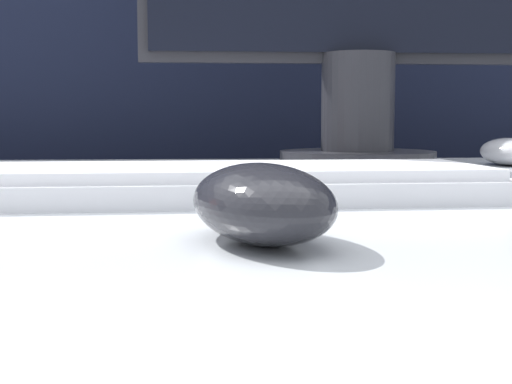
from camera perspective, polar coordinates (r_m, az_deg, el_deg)
name	(u,v)px	position (r m, az deg, el deg)	size (l,w,h in m)	color
partition_panel	(228,239)	(1.18, -2.24, -3.77)	(5.00, 0.03, 1.17)	black
computer_mouse_near	(262,203)	(0.33, 0.47, -0.88)	(0.09, 0.12, 0.04)	#232328
keyboard	(198,183)	(0.52, -4.69, 0.75)	(0.45, 0.16, 0.02)	white
computer_mouse_far	(510,152)	(0.94, 19.62, 3.06)	(0.06, 0.11, 0.03)	silver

